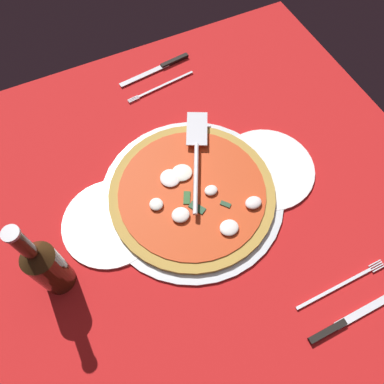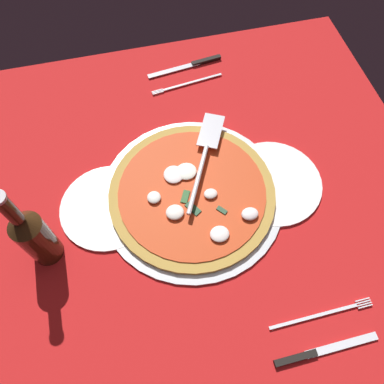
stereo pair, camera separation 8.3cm
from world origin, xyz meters
TOP-DOWN VIEW (x-y plane):
  - ground_plane at (0.00, 0.00)cm, footprint 103.31×103.31cm
  - checker_pattern at (0.00, -0.00)cm, footprint 103.31×103.31cm
  - pizza_pan at (-2.55, 1.87)cm, footprint 40.63×40.63cm
  - dinner_plate_left at (-21.19, 3.28)cm, footprint 20.68×20.68cm
  - dinner_plate_right at (15.98, 0.70)cm, footprint 22.05×22.05cm
  - pizza at (-2.55, 1.75)cm, footprint 36.65×36.65cm
  - pizza_server at (1.96, 9.02)cm, footprint 14.95×25.67cm
  - place_setting_near at (13.50, -32.09)cm, footprint 21.84×13.38cm
  - place_setting_far at (5.33, 37.98)cm, footprint 22.17×15.84cm
  - beer_bottle at (-34.30, -3.96)cm, footprint 6.13×6.13cm

SIDE VIEW (x-z plane):
  - ground_plane at x=0.00cm, z-range -0.80..0.00cm
  - checker_pattern at x=0.00cm, z-range 0.00..0.10cm
  - place_setting_far at x=5.33cm, z-range -0.25..1.15cm
  - place_setting_near at x=13.50cm, z-range -0.25..1.15cm
  - pizza_pan at x=-2.55cm, z-range 0.10..1.04cm
  - dinner_plate_left at x=-21.19cm, z-range 0.10..1.10cm
  - dinner_plate_right at x=15.98cm, z-range 0.10..1.10cm
  - pizza at x=-2.55cm, z-range 0.40..3.16cm
  - pizza_server at x=1.96cm, z-range 3.64..4.64cm
  - beer_bottle at x=-34.30cm, z-range -3.00..21.38cm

